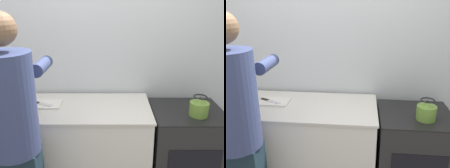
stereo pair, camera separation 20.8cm
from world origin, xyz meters
The scene contains 9 objects.
wall_back centered at (0.00, 0.72, 1.30)m, with size 8.00×0.05×2.60m.
counter centered at (-0.33, 0.33, 0.46)m, with size 1.65×0.68×0.92m.
oven centered at (0.83, 0.30, 0.45)m, with size 0.63×0.61×0.89m.
person centered at (-0.53, -0.23, 0.97)m, with size 0.39×0.62×1.78m.
cutting_board centered at (-0.47, 0.36, 0.92)m, with size 0.28×0.20×0.02m.
knife centered at (-0.51, 0.35, 0.94)m, with size 0.22×0.13×0.01m.
kettle centered at (0.88, 0.20, 0.97)m, with size 0.16×0.16×0.18m.
bowl_prep centered at (-0.77, 0.15, 0.96)m, with size 0.18×0.18×0.08m.
canister_jar centered at (-0.82, 0.42, 0.98)m, with size 0.15×0.15×0.13m.
Camera 2 is at (0.35, -1.73, 1.84)m, focal length 40.00 mm.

